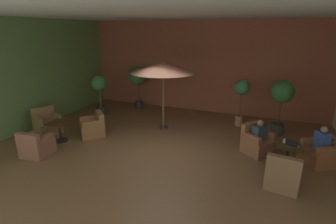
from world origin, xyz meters
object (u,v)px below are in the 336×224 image
(armchair_front_right_east, at_px, (93,127))
(armchair_front_right_south, at_px, (47,124))
(patio_umbrella_tall_red, at_px, (163,67))
(patron_blue_shirt, at_px, (322,140))
(cafe_table_front_left, at_px, (288,152))
(armchair_front_left_east, at_px, (283,175))
(cafe_table_front_right, at_px, (59,128))
(iced_drink_cup, at_px, (285,141))
(armchair_front_left_south, at_px, (321,154))
(open_laptop, at_px, (292,145))
(armchair_front_right_north, at_px, (36,146))
(patron_by_window, at_px, (259,131))
(potted_tree_mid_right, at_px, (100,90))
(armchair_front_left_north, at_px, (257,142))
(potted_tree_right_corner, at_px, (282,97))
(potted_tree_left_corner, at_px, (241,94))
(potted_tree_mid_left, at_px, (138,78))

(armchair_front_right_east, bearing_deg, armchair_front_right_south, -167.58)
(patio_umbrella_tall_red, bearing_deg, patron_blue_shirt, -10.19)
(cafe_table_front_left, bearing_deg, patio_umbrella_tall_red, 161.19)
(armchair_front_left_east, xyz_separation_m, cafe_table_front_right, (-6.82, 0.13, 0.14))
(iced_drink_cup, bearing_deg, armchair_front_left_south, 23.06)
(patron_blue_shirt, relative_size, open_laptop, 1.84)
(armchair_front_left_south, distance_m, armchair_front_right_south, 8.89)
(armchair_front_right_north, height_order, armchair_front_right_east, armchair_front_right_east)
(cafe_table_front_right, bearing_deg, cafe_table_front_left, 7.26)
(patio_umbrella_tall_red, height_order, patron_by_window, patio_umbrella_tall_red)
(cafe_table_front_left, relative_size, potted_tree_mid_right, 0.39)
(iced_drink_cup, bearing_deg, patron_blue_shirt, 22.71)
(armchair_front_right_north, distance_m, armchair_front_right_east, 1.95)
(armchair_front_left_north, xyz_separation_m, cafe_table_front_right, (-6.16, -1.53, 0.14))
(armchair_front_right_east, relative_size, patron_blue_shirt, 1.55)
(armchair_front_right_south, bearing_deg, iced_drink_cup, 4.45)
(cafe_table_front_left, relative_size, armchair_front_left_east, 0.76)
(armchair_front_right_north, bearing_deg, patron_blue_shirt, 17.87)
(cafe_table_front_left, bearing_deg, cafe_table_front_right, -172.74)
(armchair_front_left_north, xyz_separation_m, potted_tree_mid_right, (-6.59, 1.34, 0.78))
(patron_by_window, bearing_deg, armchair_front_right_east, -172.54)
(armchair_front_left_north, bearing_deg, iced_drink_cup, -36.38)
(potted_tree_right_corner, bearing_deg, armchair_front_left_north, -108.59)
(armchair_front_left_south, bearing_deg, patron_by_window, 177.52)
(cafe_table_front_left, distance_m, armchair_front_right_east, 6.23)
(armchair_front_left_east, relative_size, potted_tree_left_corner, 0.50)
(armchair_front_right_south, xyz_separation_m, potted_tree_left_corner, (6.40, 3.29, 0.94))
(armchair_front_right_south, relative_size, iced_drink_cup, 9.21)
(armchair_front_right_south, relative_size, potted_tree_right_corner, 0.52)
(potted_tree_mid_right, bearing_deg, open_laptop, -15.15)
(armchair_front_left_north, relative_size, potted_tree_right_corner, 0.54)
(potted_tree_mid_right, bearing_deg, patron_by_window, -11.63)
(patio_umbrella_tall_red, bearing_deg, armchair_front_right_south, -153.20)
(potted_tree_right_corner, xyz_separation_m, patron_blue_shirt, (1.02, -1.94, -0.63))
(potted_tree_mid_right, bearing_deg, armchair_front_right_east, -60.92)
(armchair_front_left_north, height_order, patron_by_window, patron_by_window)
(cafe_table_front_right, xyz_separation_m, potted_tree_mid_left, (0.62, 4.40, 0.97))
(armchair_front_left_east, distance_m, potted_tree_mid_left, 7.76)
(potted_tree_right_corner, relative_size, iced_drink_cup, 17.60)
(potted_tree_left_corner, relative_size, potted_tree_right_corner, 0.93)
(potted_tree_left_corner, distance_m, patron_by_window, 2.40)
(potted_tree_left_corner, xyz_separation_m, patron_blue_shirt, (2.40, -2.28, -0.54))
(cafe_table_front_left, relative_size, potted_tree_left_corner, 0.38)
(armchair_front_right_north, distance_m, armchair_front_right_south, 1.85)
(potted_tree_right_corner, bearing_deg, armchair_front_right_south, -159.26)
(armchair_front_left_east, bearing_deg, potted_tree_mid_left, 143.81)
(armchair_front_right_north, bearing_deg, potted_tree_left_corner, 42.04)
(armchair_front_left_south, height_order, potted_tree_mid_left, potted_tree_mid_left)
(armchair_front_left_south, bearing_deg, patron_blue_shirt, -147.90)
(potted_tree_mid_left, relative_size, patron_blue_shirt, 2.85)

